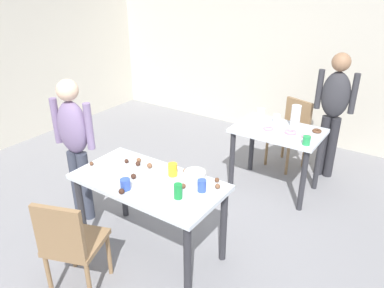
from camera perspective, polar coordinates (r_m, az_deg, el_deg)
name	(u,v)px	position (r m, az deg, el deg)	size (l,w,h in m)	color
ground_plane	(156,244)	(3.62, -5.54, -15.15)	(6.40, 6.40, 0.00)	gray
wall_back	(293,51)	(5.69, 15.25, 13.72)	(6.40, 0.10, 2.60)	beige
dining_table_near	(149,191)	(3.18, -6.66, -7.17)	(1.29, 0.66, 0.75)	silver
dining_table_far	(277,140)	(4.26, 12.99, 0.64)	(0.96, 0.64, 0.75)	silver
chair_near_table	(70,242)	(3.00, -18.32, -14.12)	(0.51, 0.51, 0.87)	olive
chair_far_table	(292,129)	(4.91, 15.10, 2.19)	(0.50, 0.50, 0.87)	olive
person_girl_near	(75,140)	(3.70, -17.64, 0.59)	(0.45, 0.26, 1.47)	#383D4C
person_adult_far	(334,106)	(4.63, 21.04, 5.55)	(0.45, 0.23, 1.53)	#28282D
mixing_bowl	(195,176)	(3.07, 0.45, -5.01)	(0.18, 0.18, 0.09)	white
soda_can	(178,191)	(2.84, -2.16, -7.28)	(0.07, 0.07, 0.12)	#198438
fork_near	(113,179)	(3.18, -12.03, -5.32)	(0.17, 0.02, 0.01)	silver
cup_near_0	(125,184)	(3.00, -10.24, -6.13)	(0.08, 0.08, 0.09)	#3351B2
cup_near_1	(202,186)	(2.93, 1.53, -6.44)	(0.07, 0.07, 0.10)	#3351B2
cup_near_2	(173,170)	(3.15, -3.00, -3.96)	(0.08, 0.08, 0.11)	yellow
cake_ball_0	(150,166)	(3.29, -6.55, -3.32)	(0.05, 0.05, 0.05)	brown
cake_ball_1	(139,160)	(3.41, -8.22, -2.48)	(0.04, 0.04, 0.04)	brown
cake_ball_2	(138,164)	(3.34, -8.34, -3.03)	(0.04, 0.04, 0.04)	#3D2319
cake_ball_3	(127,161)	(3.41, -10.06, -2.60)	(0.04, 0.04, 0.04)	#3D2319
cake_ball_4	(183,186)	(2.98, -1.36, -6.48)	(0.04, 0.04, 0.04)	brown
cake_ball_5	(185,171)	(3.20, -1.07, -4.16)	(0.04, 0.04, 0.04)	brown
cake_ball_6	(92,164)	(3.44, -15.23, -2.92)	(0.04, 0.04, 0.04)	brown
cake_ball_7	(121,191)	(2.96, -10.83, -7.18)	(0.05, 0.05, 0.05)	#3D2319
cake_ball_8	(133,176)	(3.15, -9.01, -4.93)	(0.05, 0.05, 0.05)	#3D2319
cake_ball_9	(217,180)	(3.07, 3.86, -5.56)	(0.04, 0.04, 0.04)	brown
cake_ball_10	(218,186)	(2.98, 3.97, -6.51)	(0.04, 0.04, 0.04)	brown
pitcher_far	(296,116)	(4.29, 15.69, 4.17)	(0.10, 0.10, 0.25)	white
cup_far_0	(307,140)	(3.88, 17.24, 0.53)	(0.08, 0.08, 0.09)	green
cup_far_1	(261,113)	(4.51, 10.60, 4.76)	(0.09, 0.09, 0.11)	white
cup_far_2	(256,118)	(4.34, 9.77, 3.99)	(0.07, 0.07, 0.10)	white
cup_far_3	(277,118)	(4.37, 12.91, 3.86)	(0.08, 0.08, 0.10)	white
donut_far_0	(306,136)	(4.06, 17.22, 1.17)	(0.11, 0.11, 0.03)	pink
donut_far_1	(268,128)	(4.16, 11.68, 2.39)	(0.11, 0.11, 0.03)	pink
donut_far_2	(317,131)	(4.23, 18.70, 1.92)	(0.10, 0.10, 0.03)	brown
donut_far_3	(291,132)	(4.12, 14.97, 1.84)	(0.13, 0.13, 0.04)	pink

